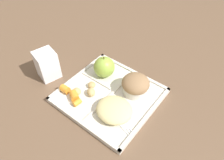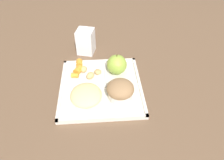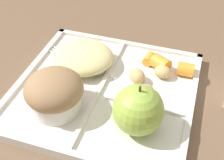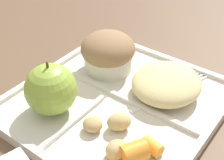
{
  "view_description": "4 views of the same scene",
  "coord_description": "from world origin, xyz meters",
  "px_view_note": "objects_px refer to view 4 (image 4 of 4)",
  "views": [
    {
      "loc": [
        0.29,
        -0.36,
        0.56
      ],
      "look_at": [
        -0.03,
        0.05,
        0.03
      ],
      "focal_mm": 34.3,
      "sensor_mm": 36.0,
      "label": 1
    },
    {
      "loc": [
        0.56,
        -0.0,
        0.55
      ],
      "look_at": [
        0.01,
        0.04,
        0.04
      ],
      "focal_mm": 34.84,
      "sensor_mm": 36.0,
      "label": 2
    },
    {
      "loc": [
        -0.13,
        0.35,
        0.36
      ],
      "look_at": [
        -0.02,
        0.02,
        0.05
      ],
      "focal_mm": 48.11,
      "sensor_mm": 36.0,
      "label": 3
    },
    {
      "loc": [
        -0.3,
        -0.22,
        0.33
      ],
      "look_at": [
        0.01,
        0.02,
        0.04
      ],
      "focal_mm": 51.42,
      "sensor_mm": 36.0,
      "label": 4
    }
  ],
  "objects_px": {
    "plastic_fork": "(176,88)",
    "bran_muffin": "(108,52)",
    "lunch_tray": "(117,103)",
    "green_apple": "(51,89)"
  },
  "relations": [
    {
      "from": "lunch_tray",
      "to": "green_apple",
      "type": "distance_m",
      "value": 0.1
    },
    {
      "from": "lunch_tray",
      "to": "bran_muffin",
      "type": "relative_size",
      "value": 3.29
    },
    {
      "from": "lunch_tray",
      "to": "bran_muffin",
      "type": "height_order",
      "value": "bran_muffin"
    },
    {
      "from": "green_apple",
      "to": "plastic_fork",
      "type": "distance_m",
      "value": 0.2
    },
    {
      "from": "bran_muffin",
      "to": "plastic_fork",
      "type": "xyz_separation_m",
      "value": [
        0.02,
        -0.12,
        -0.03
      ]
    },
    {
      "from": "green_apple",
      "to": "bran_muffin",
      "type": "bearing_deg",
      "value": 0.0
    },
    {
      "from": "green_apple",
      "to": "lunch_tray",
      "type": "bearing_deg",
      "value": -40.98
    },
    {
      "from": "lunch_tray",
      "to": "plastic_fork",
      "type": "height_order",
      "value": "lunch_tray"
    },
    {
      "from": "lunch_tray",
      "to": "bran_muffin",
      "type": "distance_m",
      "value": 0.09
    },
    {
      "from": "plastic_fork",
      "to": "bran_muffin",
      "type": "bearing_deg",
      "value": 98.86
    }
  ]
}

